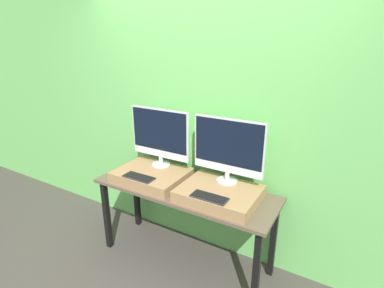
% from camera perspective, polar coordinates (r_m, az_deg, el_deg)
% --- Properties ---
extents(ground_plane, '(12.00, 12.00, 0.00)m').
position_cam_1_polar(ground_plane, '(2.96, -4.55, -24.06)').
color(ground_plane, '#423D38').
extents(wall_back, '(8.00, 0.04, 2.60)m').
position_cam_1_polar(wall_back, '(2.80, 2.28, 4.17)').
color(wall_back, '#66B75B').
rests_on(wall_back, ground_plane).
extents(workbench, '(1.67, 0.58, 0.78)m').
position_cam_1_polar(workbench, '(2.75, -1.47, -10.12)').
color(workbench, brown).
rests_on(workbench, ground_plane).
extents(wooden_riser_left, '(0.64, 0.50, 0.10)m').
position_cam_1_polar(wooden_riser_left, '(2.85, -7.67, -5.90)').
color(wooden_riser_left, '#99754C').
rests_on(wooden_riser_left, workbench).
extents(monitor_left, '(0.62, 0.18, 0.56)m').
position_cam_1_polar(monitor_left, '(2.83, -6.15, 1.69)').
color(monitor_left, silver).
rests_on(monitor_left, wooden_riser_left).
extents(keyboard_left, '(0.29, 0.12, 0.01)m').
position_cam_1_polar(keyboard_left, '(2.70, -10.08, -6.24)').
color(keyboard_left, '#2D2D2D').
rests_on(keyboard_left, wooden_riser_left).
extents(wooden_riser_right, '(0.64, 0.50, 0.10)m').
position_cam_1_polar(wooden_riser_right, '(2.52, 5.20, -9.39)').
color(wooden_riser_right, '#99754C').
rests_on(wooden_riser_right, workbench).
extents(monitor_right, '(0.62, 0.18, 0.56)m').
position_cam_1_polar(monitor_right, '(2.50, 6.92, -0.80)').
color(monitor_right, silver).
rests_on(monitor_right, wooden_riser_right).
extents(keyboard_right, '(0.29, 0.12, 0.01)m').
position_cam_1_polar(keyboard_right, '(2.35, 3.32, -10.09)').
color(keyboard_right, '#2D2D2D').
rests_on(keyboard_right, wooden_riser_right).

